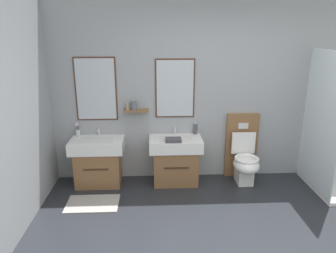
{
  "coord_description": "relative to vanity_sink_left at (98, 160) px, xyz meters",
  "views": [
    {
      "loc": [
        -0.87,
        -2.54,
        2.21
      ],
      "look_at": [
        -0.68,
        1.52,
        0.94
      ],
      "focal_mm": 33.8,
      "sensor_mm": 36.0,
      "label": 1
    }
  ],
  "objects": [
    {
      "name": "toothbrush_cup",
      "position": [
        -0.3,
        0.16,
        0.38
      ],
      "size": [
        0.07,
        0.07,
        0.21
      ],
      "color": "silver",
      "rests_on": "vanity_sink_left"
    },
    {
      "name": "vanity_sink_left",
      "position": [
        0.0,
        0.0,
        0.0
      ],
      "size": [
        0.76,
        0.49,
        0.69
      ],
      "color": "brown",
      "rests_on": "ground"
    },
    {
      "name": "wall_back",
      "position": [
        1.67,
        0.26,
        1.0
      ],
      "size": [
        4.94,
        0.27,
        2.74
      ],
      "color": "#999EA3",
      "rests_on": "ground"
    },
    {
      "name": "soap_dispenser",
      "position": [
        1.44,
        0.17,
        0.4
      ],
      "size": [
        0.06,
        0.06,
        0.19
      ],
      "color": "#4C4C51",
      "rests_on": "vanity_sink_right"
    },
    {
      "name": "bath_mat",
      "position": [
        0.0,
        -0.59,
        -0.36
      ],
      "size": [
        0.68,
        0.44,
        0.01
      ],
      "primitive_type": "cube",
      "color": "#9E9993",
      "rests_on": "ground"
    },
    {
      "name": "shower_tray",
      "position": [
        3.34,
        -0.32,
        0.05
      ],
      "size": [
        0.89,
        0.97,
        1.95
      ],
      "color": "white",
      "rests_on": "ground"
    },
    {
      "name": "vanity_sink_right",
      "position": [
        1.13,
        0.0,
        0.0
      ],
      "size": [
        0.76,
        0.49,
        0.69
      ],
      "color": "brown",
      "rests_on": "ground"
    },
    {
      "name": "folded_hand_towel",
      "position": [
        1.09,
        -0.14,
        0.35
      ],
      "size": [
        0.22,
        0.16,
        0.04
      ],
      "primitive_type": "cube",
      "color": "#47474C",
      "rests_on": "vanity_sink_right"
    },
    {
      "name": "toilet",
      "position": [
        2.15,
        0.0,
        0.01
      ],
      "size": [
        0.48,
        0.62,
        1.0
      ],
      "color": "brown",
      "rests_on": "ground"
    },
    {
      "name": "tap_on_right_sink",
      "position": [
        1.13,
        0.18,
        0.39
      ],
      "size": [
        0.03,
        0.13,
        0.11
      ],
      "color": "silver",
      "rests_on": "vanity_sink_right"
    },
    {
      "name": "tap_on_left_sink",
      "position": [
        -0.0,
        0.18,
        0.39
      ],
      "size": [
        0.03,
        0.13,
        0.11
      ],
      "color": "silver",
      "rests_on": "vanity_sink_left"
    }
  ]
}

